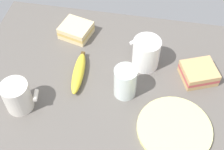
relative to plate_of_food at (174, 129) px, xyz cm
name	(u,v)px	position (x,y,z in cm)	size (l,w,h in cm)	color
tabletop	(112,83)	(-19.99, 13.75, -1.60)	(90.00, 64.00, 2.00)	#5B5651
plate_of_food	(174,129)	(0.00, 0.00, 0.00)	(20.81, 20.81, 1.20)	#EAE58C
coffee_mug_black	(17,96)	(-44.58, 0.01, 4.29)	(10.07, 7.84, 9.51)	silver
coffee_mug_milky	(146,53)	(-10.76, 22.58, 4.69)	(10.11, 10.28, 10.30)	white
sandwich_main	(76,30)	(-36.02, 31.82, 1.60)	(11.93, 11.23, 4.40)	beige
sandwich_side	(199,73)	(6.12, 19.95, 1.60)	(12.75, 12.20, 4.40)	tan
glass_of_milk	(125,83)	(-15.43, 10.18, 3.90)	(6.68, 6.68, 10.28)	silver
banana	(79,72)	(-30.59, 14.12, 1.10)	(4.57, 16.56, 3.41)	yellow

